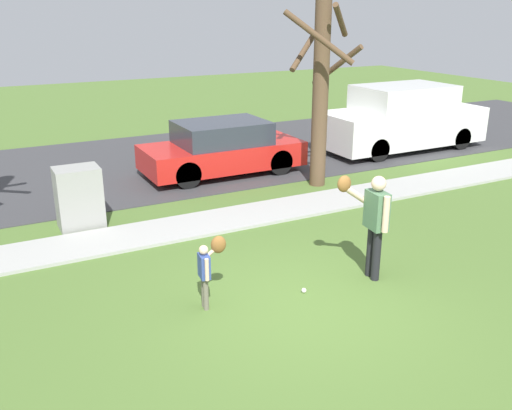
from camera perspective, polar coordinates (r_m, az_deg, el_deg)
ground_plane at (r=10.96m, az=-4.94°, el=-2.17°), size 48.00×48.00×0.00m
sidewalk_strip at (r=11.04m, az=-5.15°, el=-1.85°), size 36.00×1.20×0.06m
road_surface at (r=15.57m, az=-12.27°, el=4.03°), size 36.00×6.80×0.02m
person_adult at (r=8.70m, az=11.79°, el=-1.14°), size 0.66×0.68×1.66m
person_child at (r=7.87m, az=-4.81°, el=-5.93°), size 0.47×0.36×1.01m
baseball at (r=8.48m, az=4.88°, el=-8.63°), size 0.07×0.07×0.07m
utility_cabinet at (r=11.21m, az=-17.51°, el=0.70°), size 0.83×0.63×1.19m
street_tree_near at (r=13.09m, az=6.60°, el=11.61°), size 1.84×1.88×4.22m
parked_hatchback_red at (r=14.25m, az=-3.46°, el=5.73°), size 4.00×1.75×1.33m
parked_van_white at (r=17.31m, az=14.59°, el=8.41°), size 5.00×1.95×1.88m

